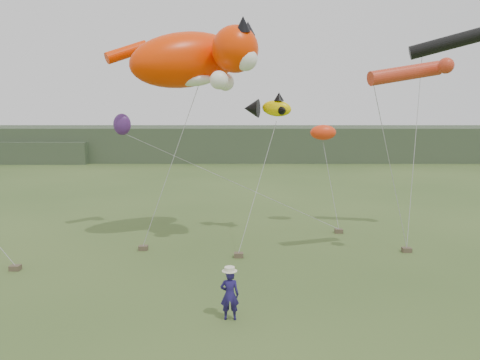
% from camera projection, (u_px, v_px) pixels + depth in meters
% --- Properties ---
extents(ground, '(120.00, 120.00, 0.00)m').
position_uv_depth(ground, '(242.00, 306.00, 14.82)').
color(ground, '#385123').
rests_on(ground, ground).
extents(headland, '(90.00, 13.00, 4.00)m').
position_uv_depth(headland, '(216.00, 143.00, 58.72)').
color(headland, '#2D3D28').
rests_on(headland, ground).
extents(festival_attendant, '(0.56, 0.38, 1.53)m').
position_uv_depth(festival_attendant, '(230.00, 295.00, 13.79)').
color(festival_attendant, '#1F1655').
rests_on(festival_attendant, ground).
extents(sandbag_anchors, '(16.40, 5.87, 0.20)m').
position_uv_depth(sandbag_anchors, '(236.00, 249.00, 20.51)').
color(sandbag_anchors, brown).
rests_on(sandbag_anchors, ground).
extents(cat_kite, '(7.07, 4.94, 3.22)m').
position_uv_depth(cat_kite, '(197.00, 58.00, 20.57)').
color(cat_kite, '#FF3400').
rests_on(cat_kite, ground).
extents(fish_kite, '(2.42, 1.59, 1.19)m').
position_uv_depth(fish_kite, '(267.00, 108.00, 22.08)').
color(fish_kite, '#F5D601').
rests_on(fish_kite, ground).
extents(tube_kites, '(6.77, 5.56, 2.92)m').
position_uv_depth(tube_kites, '(441.00, 52.00, 20.15)').
color(tube_kites, black).
rests_on(tube_kites, ground).
extents(misc_kites, '(11.40, 1.14, 1.36)m').
position_uv_depth(misc_kites, '(241.00, 129.00, 23.95)').
color(misc_kites, '#FF3912').
rests_on(misc_kites, ground).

